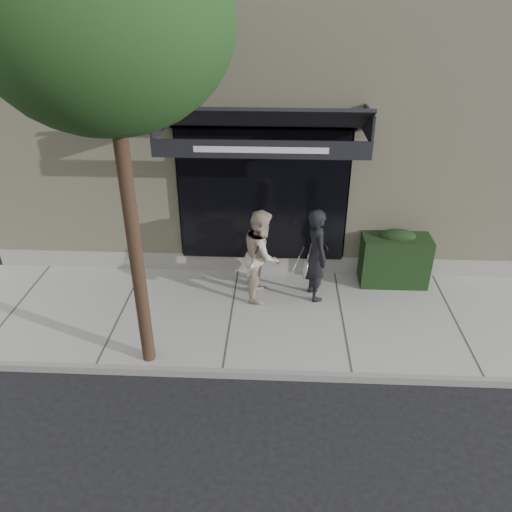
# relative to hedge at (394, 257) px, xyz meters

# --- Properties ---
(ground) EXTENTS (80.00, 80.00, 0.00)m
(ground) POSITION_rel_hedge_xyz_m (-1.10, -1.25, -0.66)
(ground) COLOR black
(ground) RESTS_ON ground
(sidewalk) EXTENTS (20.00, 3.00, 0.12)m
(sidewalk) POSITION_rel_hedge_xyz_m (-1.10, -1.25, -0.60)
(sidewalk) COLOR #9F9E99
(sidewalk) RESTS_ON ground
(curb) EXTENTS (20.00, 0.10, 0.14)m
(curb) POSITION_rel_hedge_xyz_m (-1.10, -2.80, -0.59)
(curb) COLOR gray
(curb) RESTS_ON ground
(building_facade) EXTENTS (14.30, 8.04, 5.64)m
(building_facade) POSITION_rel_hedge_xyz_m (-1.11, 3.71, 2.08)
(building_facade) COLOR beige
(building_facade) RESTS_ON ground
(hedge) EXTENTS (1.30, 0.70, 1.14)m
(hedge) POSITION_rel_hedge_xyz_m (0.00, 0.00, 0.00)
(hedge) COLOR black
(hedge) RESTS_ON sidewalk
(street_tree) EXTENTS (3.00, 3.00, 6.28)m
(street_tree) POSITION_rel_hedge_xyz_m (-4.30, -2.55, 4.32)
(street_tree) COLOR black
(street_tree) RESTS_ON ground
(pedestrian_front) EXTENTS (0.82, 0.89, 1.79)m
(pedestrian_front) POSITION_rel_hedge_xyz_m (-1.58, -0.63, 0.36)
(pedestrian_front) COLOR black
(pedestrian_front) RESTS_ON sidewalk
(pedestrian_back) EXTENTS (0.69, 0.89, 1.75)m
(pedestrian_back) POSITION_rel_hedge_xyz_m (-2.57, -0.63, 0.34)
(pedestrian_back) COLOR beige
(pedestrian_back) RESTS_ON sidewalk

